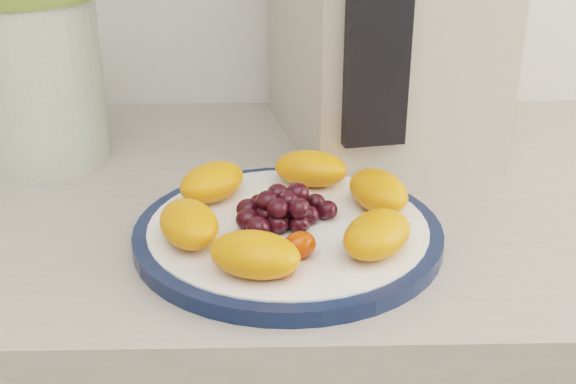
{
  "coord_description": "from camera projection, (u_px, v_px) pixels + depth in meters",
  "views": [
    {
      "loc": [
        0.04,
        0.46,
        1.22
      ],
      "look_at": [
        0.05,
        1.07,
        0.95
      ],
      "focal_mm": 45.0,
      "sensor_mm": 36.0,
      "label": 1
    }
  ],
  "objects": [
    {
      "name": "fruit_plate",
      "position": [
        286.0,
        209.0,
        0.67
      ],
      "size": [
        0.25,
        0.25,
        0.04
      ],
      "color": "orange",
      "rests_on": "plate_face"
    },
    {
      "name": "plate_face",
      "position": [
        288.0,
        232.0,
        0.68
      ],
      "size": [
        0.26,
        0.26,
        0.02
      ],
      "primitive_type": "cylinder",
      "color": "white",
      "rests_on": "counter"
    },
    {
      "name": "appliance_panel",
      "position": [
        379.0,
        6.0,
        0.71
      ],
      "size": [
        0.07,
        0.03,
        0.29
      ],
      "primitive_type": "cube",
      "rotation": [
        0.0,
        0.0,
        0.18
      ],
      "color": "black",
      "rests_on": "appliance_body"
    },
    {
      "name": "canister",
      "position": [
        34.0,
        82.0,
        0.84
      ],
      "size": [
        0.17,
        0.17,
        0.19
      ],
      "primitive_type": "cylinder",
      "rotation": [
        0.0,
        0.0,
        -0.07
      ],
      "color": "#345810",
      "rests_on": "counter"
    },
    {
      "name": "plate_rim",
      "position": [
        288.0,
        233.0,
        0.68
      ],
      "size": [
        0.29,
        0.29,
        0.01
      ],
      "primitive_type": "cylinder",
      "color": "#101C3B",
      "rests_on": "counter"
    }
  ]
}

